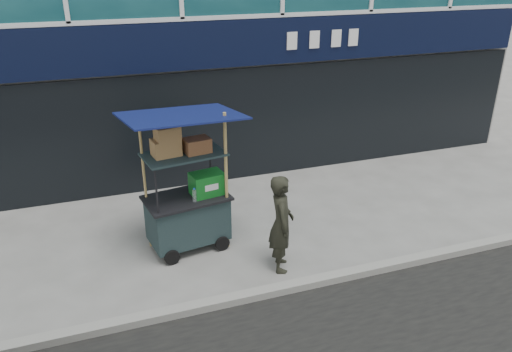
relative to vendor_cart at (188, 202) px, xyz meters
name	(u,v)px	position (x,y,z in m)	size (l,w,h in m)	color
ground	(249,290)	(0.55, -1.48, -0.84)	(80.00, 80.00, 0.00)	slate
curb	(254,295)	(0.55, -1.68, -0.78)	(80.00, 0.18, 0.12)	gray
vendor_cart	(188,202)	(0.00, 0.00, 0.00)	(1.94, 1.51, 2.39)	#182929
vendor_man	(281,223)	(1.20, -1.08, -0.05)	(0.57, 0.38, 1.57)	black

